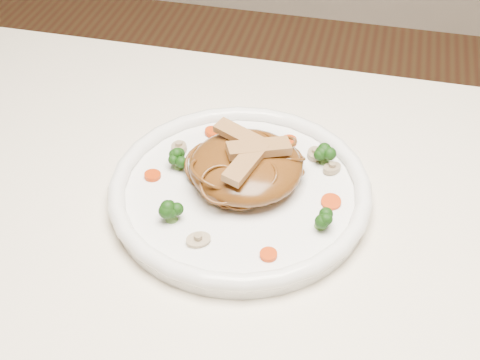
# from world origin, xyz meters

# --- Properties ---
(table) EXTENTS (1.20, 0.80, 0.75)m
(table) POSITION_xyz_m (0.00, 0.00, 0.65)
(table) COLOR beige
(table) RESTS_ON ground
(plate) EXTENTS (0.33, 0.33, 0.02)m
(plate) POSITION_xyz_m (-0.08, 0.09, 0.76)
(plate) COLOR white
(plate) RESTS_ON table
(noodle_mound) EXTENTS (0.16, 0.16, 0.04)m
(noodle_mound) POSITION_xyz_m (-0.08, 0.11, 0.79)
(noodle_mound) COLOR #5E3412
(noodle_mound) RESTS_ON plate
(chicken_a) EXTENTS (0.07, 0.05, 0.01)m
(chicken_a) POSITION_xyz_m (-0.07, 0.11, 0.81)
(chicken_a) COLOR #9F7B4B
(chicken_a) RESTS_ON noodle_mound
(chicken_b) EXTENTS (0.06, 0.04, 0.01)m
(chicken_b) POSITION_xyz_m (-0.09, 0.13, 0.81)
(chicken_b) COLOR #9F7B4B
(chicken_b) RESTS_ON noodle_mound
(chicken_c) EXTENTS (0.04, 0.07, 0.01)m
(chicken_c) POSITION_xyz_m (-0.08, 0.08, 0.81)
(chicken_c) COLOR #9F7B4B
(chicken_c) RESTS_ON noodle_mound
(broccoli_0) EXTENTS (0.03, 0.03, 0.03)m
(broccoli_0) POSITION_xyz_m (0.00, 0.16, 0.78)
(broccoli_0) COLOR #113C0C
(broccoli_0) RESTS_ON plate
(broccoli_1) EXTENTS (0.03, 0.03, 0.03)m
(broccoli_1) POSITION_xyz_m (-0.16, 0.11, 0.78)
(broccoli_1) COLOR #113C0C
(broccoli_1) RESTS_ON plate
(broccoli_2) EXTENTS (0.03, 0.03, 0.03)m
(broccoli_2) POSITION_xyz_m (-0.14, 0.02, 0.78)
(broccoli_2) COLOR #113C0C
(broccoli_2) RESTS_ON plate
(broccoli_3) EXTENTS (0.03, 0.03, 0.03)m
(broccoli_3) POSITION_xyz_m (0.02, 0.05, 0.78)
(broccoli_3) COLOR #113C0C
(broccoli_3) RESTS_ON plate
(carrot_0) EXTENTS (0.03, 0.03, 0.00)m
(carrot_0) POSITION_xyz_m (-0.04, 0.19, 0.77)
(carrot_0) COLOR #B32D06
(carrot_0) RESTS_ON plate
(carrot_1) EXTENTS (0.02, 0.02, 0.00)m
(carrot_1) POSITION_xyz_m (-0.19, 0.09, 0.77)
(carrot_1) COLOR #B32D06
(carrot_1) RESTS_ON plate
(carrot_2) EXTENTS (0.02, 0.02, 0.00)m
(carrot_2) POSITION_xyz_m (0.02, 0.09, 0.77)
(carrot_2) COLOR #B32D06
(carrot_2) RESTS_ON plate
(carrot_3) EXTENTS (0.02, 0.02, 0.00)m
(carrot_3) POSITION_xyz_m (-0.14, 0.18, 0.77)
(carrot_3) COLOR #B32D06
(carrot_3) RESTS_ON plate
(carrot_4) EXTENTS (0.02, 0.02, 0.00)m
(carrot_4) POSITION_xyz_m (-0.03, -0.00, 0.77)
(carrot_4) COLOR #B32D06
(carrot_4) RESTS_ON plate
(mushroom_0) EXTENTS (0.04, 0.04, 0.01)m
(mushroom_0) POSITION_xyz_m (-0.11, -0.00, 0.77)
(mushroom_0) COLOR tan
(mushroom_0) RESTS_ON plate
(mushroom_1) EXTENTS (0.04, 0.04, 0.01)m
(mushroom_1) POSITION_xyz_m (0.02, 0.15, 0.77)
(mushroom_1) COLOR tan
(mushroom_1) RESTS_ON plate
(mushroom_2) EXTENTS (0.04, 0.04, 0.01)m
(mushroom_2) POSITION_xyz_m (-0.17, 0.14, 0.77)
(mushroom_2) COLOR tan
(mushroom_2) RESTS_ON plate
(mushroom_3) EXTENTS (0.03, 0.03, 0.01)m
(mushroom_3) POSITION_xyz_m (-0.01, 0.17, 0.77)
(mushroom_3) COLOR tan
(mushroom_3) RESTS_ON plate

